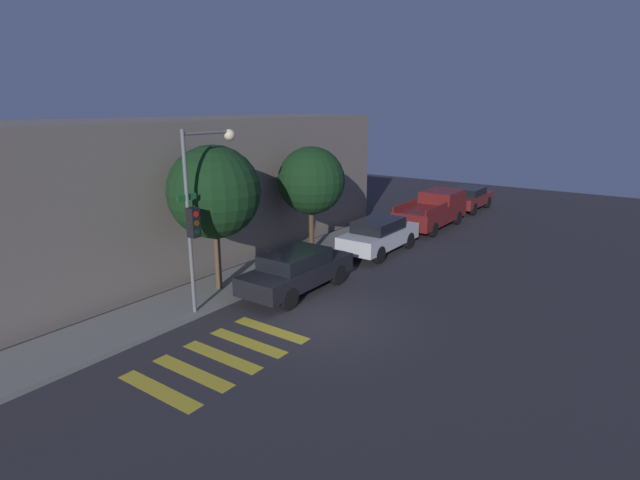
{
  "coord_description": "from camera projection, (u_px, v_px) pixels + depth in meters",
  "views": [
    {
      "loc": [
        -11.59,
        -8.24,
        6.45
      ],
      "look_at": [
        2.91,
        2.1,
        1.6
      ],
      "focal_mm": 28.0,
      "sensor_mm": 36.0,
      "label": 1
    }
  ],
  "objects": [
    {
      "name": "ground_plane",
      "position": [
        321.0,
        320.0,
        15.42
      ],
      "size": [
        60.0,
        60.0,
        0.0
      ],
      "primitive_type": "plane",
      "color": "#2D2B30"
    },
    {
      "name": "tree_near_corner",
      "position": [
        214.0,
        192.0,
        16.86
      ],
      "size": [
        3.17,
        3.17,
        5.18
      ],
      "color": "brown",
      "rests_on": "ground"
    },
    {
      "name": "sedan_near_corner",
      "position": [
        297.0,
        270.0,
        17.56
      ],
      "size": [
        4.66,
        1.77,
        1.52
      ],
      "color": "black",
      "rests_on": "ground"
    },
    {
      "name": "sedan_far_end",
      "position": [
        468.0,
        198.0,
        31.33
      ],
      "size": [
        4.31,
        1.84,
        1.44
      ],
      "color": "maroon",
      "rests_on": "ground"
    },
    {
      "name": "traffic_light_pole",
      "position": [
        200.0,
        200.0,
        15.11
      ],
      "size": [
        2.39,
        0.56,
        5.77
      ],
      "color": "slate",
      "rests_on": "ground"
    },
    {
      "name": "tree_midblock",
      "position": [
        311.0,
        181.0,
        21.29
      ],
      "size": [
        2.89,
        2.89,
        4.76
      ],
      "color": "#4C3823",
      "rests_on": "ground"
    },
    {
      "name": "building_row",
      "position": [
        135.0,
        196.0,
        19.68
      ],
      "size": [
        26.0,
        6.0,
        5.89
      ],
      "primitive_type": "cube",
      "color": "slate",
      "rests_on": "ground"
    },
    {
      "name": "sidewalk",
      "position": [
        221.0,
        289.0,
        17.86
      ],
      "size": [
        26.0,
        2.4,
        0.14
      ],
      "primitive_type": "cube",
      "color": "slate",
      "rests_on": "ground"
    },
    {
      "name": "sedan_middle",
      "position": [
        379.0,
        235.0,
        22.23
      ],
      "size": [
        4.54,
        1.79,
        1.55
      ],
      "color": "silver",
      "rests_on": "ground"
    },
    {
      "name": "crosswalk",
      "position": [
        222.0,
        357.0,
        13.19
      ],
      "size": [
        4.43,
        2.6,
        0.0
      ],
      "color": "gold",
      "rests_on": "ground"
    },
    {
      "name": "pickup_truck",
      "position": [
        433.0,
        210.0,
        26.92
      ],
      "size": [
        5.39,
        2.01,
        1.85
      ],
      "color": "maroon",
      "rests_on": "ground"
    }
  ]
}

